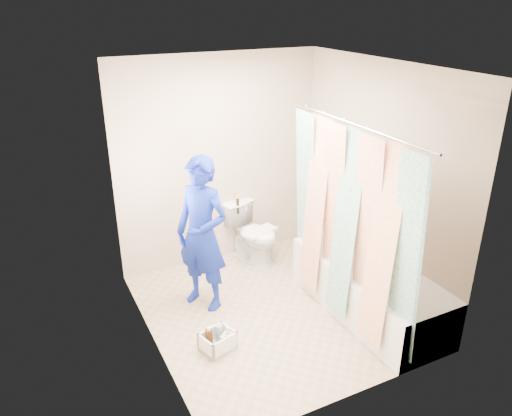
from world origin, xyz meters
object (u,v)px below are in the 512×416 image
cleaning_caddy (219,341)px  plumber (202,234)px  bathtub (369,288)px  toilet (253,233)px

cleaning_caddy → plumber: bearing=61.5°
bathtub → toilet: toilet is taller
bathtub → toilet: bearing=110.5°
toilet → plumber: plumber is taller
plumber → bathtub: bearing=25.7°
toilet → cleaning_caddy: 1.70m
toilet → cleaning_caddy: bearing=-144.0°
toilet → plumber: (-0.86, -0.61, 0.44)m
toilet → plumber: 1.14m
bathtub → plumber: size_ratio=1.11×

